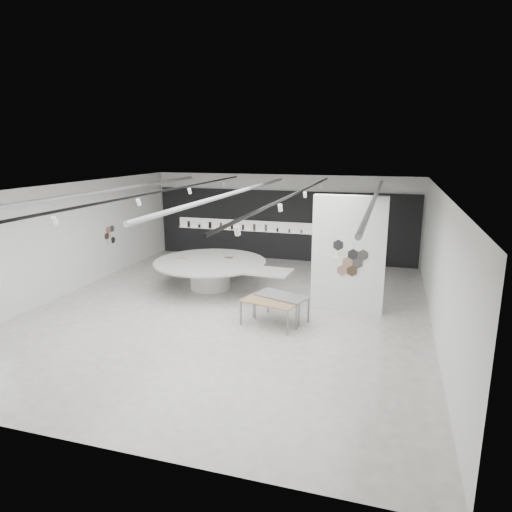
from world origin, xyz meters
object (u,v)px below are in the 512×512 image
(partition_column, at_px, (348,255))
(kitchen_counter, at_px, (359,257))
(display_island, at_px, (212,271))
(sample_table_wood, at_px, (270,303))
(sample_table_stone, at_px, (282,297))

(partition_column, bearing_deg, kitchen_counter, 90.33)
(display_island, relative_size, kitchen_counter, 3.62)
(sample_table_wood, distance_m, sample_table_stone, 0.54)
(display_island, height_order, sample_table_stone, display_island)
(display_island, xyz_separation_m, sample_table_wood, (2.90, -2.81, 0.02))
(display_island, height_order, kitchen_counter, kitchen_counter)
(sample_table_wood, bearing_deg, kitchen_counter, 75.46)
(sample_table_stone, bearing_deg, partition_column, 39.34)
(partition_column, height_order, kitchen_counter, partition_column)
(display_island, relative_size, sample_table_wood, 3.01)
(display_island, distance_m, sample_table_stone, 3.89)
(kitchen_counter, bearing_deg, display_island, -135.64)
(partition_column, distance_m, sample_table_wood, 2.95)
(sample_table_stone, bearing_deg, kitchen_counter, 76.22)
(partition_column, height_order, display_island, partition_column)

